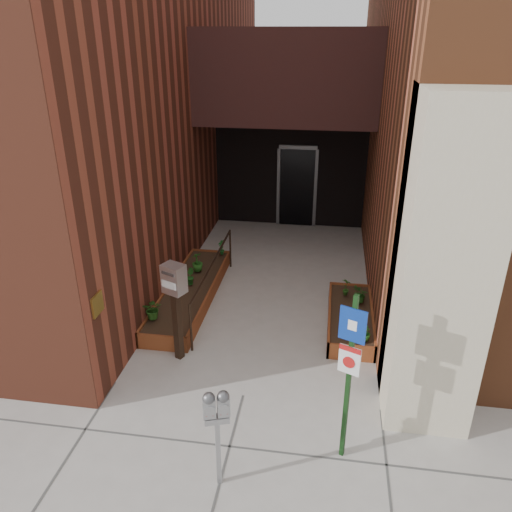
% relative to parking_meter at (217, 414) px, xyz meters
% --- Properties ---
extents(ground, '(80.00, 80.00, 0.00)m').
position_rel_parking_meter_xyz_m(ground, '(0.01, 1.56, -1.05)').
color(ground, '#9E9991').
rests_on(ground, ground).
extents(architecture, '(20.00, 14.60, 10.00)m').
position_rel_parking_meter_xyz_m(architecture, '(-0.18, 8.46, 3.93)').
color(architecture, brown).
rests_on(architecture, ground).
extents(planter_left, '(0.90, 3.60, 0.30)m').
position_rel_parking_meter_xyz_m(planter_left, '(-1.54, 4.26, -0.91)').
color(planter_left, brown).
rests_on(planter_left, ground).
extents(planter_right, '(0.80, 2.20, 0.30)m').
position_rel_parking_meter_xyz_m(planter_right, '(1.61, 3.76, -0.91)').
color(planter_right, brown).
rests_on(planter_right, ground).
extents(handrail, '(0.04, 3.34, 0.90)m').
position_rel_parking_meter_xyz_m(handrail, '(-1.04, 4.21, -0.30)').
color(handrail, black).
rests_on(handrail, ground).
extents(parking_meter, '(0.31, 0.19, 1.35)m').
position_rel_parking_meter_xyz_m(parking_meter, '(0.00, 0.00, 0.00)').
color(parking_meter, '#959698').
rests_on(parking_meter, ground).
extents(sign_post, '(0.30, 0.15, 2.33)m').
position_rel_parking_meter_xyz_m(sign_post, '(1.44, 0.64, 0.38)').
color(sign_post, '#133312').
rests_on(sign_post, ground).
extents(payment_dropbox, '(0.41, 0.36, 1.70)m').
position_rel_parking_meter_xyz_m(payment_dropbox, '(-1.19, 2.34, 0.18)').
color(payment_dropbox, black).
rests_on(payment_dropbox, ground).
extents(shrub_left_a, '(0.39, 0.39, 0.37)m').
position_rel_parking_meter_xyz_m(shrub_left_a, '(-1.84, 2.99, -0.56)').
color(shrub_left_a, '#235117').
rests_on(shrub_left_a, planter_left).
extents(shrub_left_b, '(0.24, 0.24, 0.34)m').
position_rel_parking_meter_xyz_m(shrub_left_b, '(-1.56, 4.35, -0.58)').
color(shrub_left_b, '#1C5718').
rests_on(shrub_left_b, planter_left).
extents(shrub_left_c, '(0.32, 0.32, 0.41)m').
position_rel_parking_meter_xyz_m(shrub_left_c, '(-1.57, 4.96, -0.54)').
color(shrub_left_c, '#225C1A').
rests_on(shrub_left_c, planter_left).
extents(shrub_left_d, '(0.25, 0.25, 0.35)m').
position_rel_parking_meter_xyz_m(shrub_left_d, '(-1.24, 5.86, -0.57)').
color(shrub_left_d, '#195A1E').
rests_on(shrub_left_d, planter_left).
extents(shrub_right_a, '(0.17, 0.17, 0.29)m').
position_rel_parking_meter_xyz_m(shrub_right_a, '(1.81, 2.86, -0.60)').
color(shrub_right_a, '#1B5A19').
rests_on(shrub_right_a, planter_right).
extents(shrub_right_b, '(0.26, 0.26, 0.36)m').
position_rel_parking_meter_xyz_m(shrub_right_b, '(1.52, 4.37, -0.57)').
color(shrub_right_b, '#285B1A').
rests_on(shrub_right_b, planter_right).
extents(shrub_right_c, '(0.37, 0.37, 0.32)m').
position_rel_parking_meter_xyz_m(shrub_right_c, '(1.77, 4.11, -0.58)').
color(shrub_right_c, '#1C4F16').
rests_on(shrub_right_c, planter_right).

